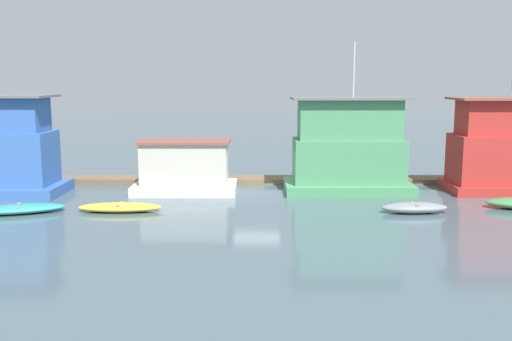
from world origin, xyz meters
TOP-DOWN VIEW (x-y plane):
  - ground_plane at (0.00, 0.00)m, footprint 200.00×200.00m
  - dock_walkway at (0.00, 3.37)m, footprint 42.40×1.70m
  - houseboat_blue at (-13.27, -0.33)m, footprint 5.80×3.94m
  - houseboat_white at (-3.90, 0.25)m, footprint 5.52×3.20m
  - houseboat_green at (4.95, 0.36)m, footprint 6.81×3.68m
  - houseboat_red at (13.77, 0.41)m, footprint 6.70×3.32m
  - dinghy_teal at (-10.96, -4.74)m, footprint 4.33×2.54m
  - dinghy_yellow at (-6.38, -4.37)m, footprint 3.87×1.34m
  - dinghy_grey at (7.23, -4.67)m, footprint 3.07×1.23m

SIDE VIEW (x-z plane):
  - ground_plane at x=0.00m, z-range 0.00..0.00m
  - dock_walkway at x=0.00m, z-range 0.00..0.30m
  - dinghy_yellow at x=-6.38m, z-range 0.00..0.40m
  - dinghy_teal at x=-10.96m, z-range 0.00..0.40m
  - dinghy_grey at x=7.23m, z-range 0.00..0.49m
  - houseboat_white at x=-3.90m, z-range -0.12..2.72m
  - houseboat_green at x=4.95m, z-range -1.74..6.33m
  - houseboat_blue at x=-13.27m, z-range -0.33..4.94m
  - houseboat_red at x=13.77m, z-range -2.05..6.71m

